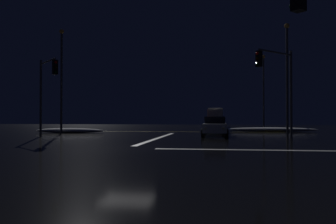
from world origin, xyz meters
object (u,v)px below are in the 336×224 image
at_px(sedan_white, 215,126).
at_px(box_truck, 215,116).
at_px(sedan_green, 215,124).
at_px(streetlamp_left_near, 61,74).
at_px(sedan_red, 213,123).
at_px(sedan_blue, 214,125).
at_px(sedan_orange, 218,122).
at_px(streetlamp_right_near, 287,71).
at_px(traffic_signal_nw, 47,83).
at_px(traffic_signal_ne, 278,77).
at_px(streetlamp_right_far, 264,87).

bearing_deg(sedan_white, box_truck, 90.48).
xyz_separation_m(sedan_green, streetlamp_left_near, (-14.14, -9.00, 4.79)).
bearing_deg(sedan_red, box_truck, 89.10).
relative_size(sedan_blue, sedan_red, 1.00).
bearing_deg(sedan_green, sedan_blue, -91.18).
distance_m(sedan_blue, streetlamp_left_near, 15.27).
distance_m(sedan_orange, streetlamp_right_near, 22.33).
distance_m(sedan_orange, traffic_signal_nw, 30.19).
height_order(sedan_green, sedan_orange, same).
height_order(sedan_green, traffic_signal_ne, traffic_signal_ne).
distance_m(sedan_red, sedan_orange, 5.70).
distance_m(box_truck, streetlamp_right_far, 14.25).
relative_size(traffic_signal_ne, streetlamp_right_near, 0.65).
bearing_deg(traffic_signal_ne, sedan_red, 102.49).
bearing_deg(streetlamp_left_near, box_truck, 63.63).
relative_size(sedan_green, streetlamp_left_near, 0.44).
relative_size(sedan_orange, traffic_signal_ne, 0.69).
bearing_deg(sedan_green, streetlamp_right_near, -55.53).
distance_m(sedan_orange, streetlamp_right_far, 9.11).
bearing_deg(streetlamp_right_far, streetlamp_left_near, -141.78).
relative_size(box_truck, streetlamp_left_near, 0.85).
xyz_separation_m(sedan_orange, streetlamp_right_near, (5.96, -21.01, 4.68)).
bearing_deg(sedan_green, streetlamp_left_near, -147.53).
bearing_deg(sedan_orange, box_truck, 93.14).
bearing_deg(sedan_red, sedan_orange, 84.01).
relative_size(box_truck, streetlamp_right_far, 0.86).
bearing_deg(streetlamp_right_far, streetlamp_right_near, -90.00).
bearing_deg(sedan_green, traffic_signal_nw, -129.35).
xyz_separation_m(sedan_blue, traffic_signal_ne, (4.52, -9.93, 3.47)).
bearing_deg(streetlamp_right_near, sedan_white, -154.10).
height_order(sedan_blue, streetlamp_right_near, streetlamp_right_near).
height_order(sedan_green, streetlamp_right_far, streetlamp_right_far).
bearing_deg(traffic_signal_ne, traffic_signal_nw, 179.74).
height_order(sedan_white, sedan_red, same).
relative_size(sedan_white, sedan_orange, 1.00).
height_order(sedan_blue, sedan_green, same).
xyz_separation_m(sedan_white, box_truck, (-0.26, 31.13, 0.91)).
xyz_separation_m(box_truck, traffic_signal_ne, (4.59, -34.44, 2.57)).
relative_size(sedan_orange, streetlamp_right_near, 0.45).
relative_size(sedan_orange, box_truck, 0.52).
bearing_deg(streetlamp_right_near, sedan_green, 124.47).
distance_m(traffic_signal_nw, traffic_signal_ne, 16.87).
bearing_deg(sedan_orange, traffic_signal_nw, -114.98).
distance_m(sedan_red, box_truck, 12.87).
bearing_deg(streetlamp_right_near, traffic_signal_nw, -161.62).
height_order(sedan_red, sedan_orange, same).
bearing_deg(streetlamp_right_near, sedan_red, 113.13).
bearing_deg(traffic_signal_nw, sedan_white, 14.45).
relative_size(sedan_red, streetlamp_right_near, 0.45).
height_order(box_truck, traffic_signal_nw, traffic_signal_nw).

